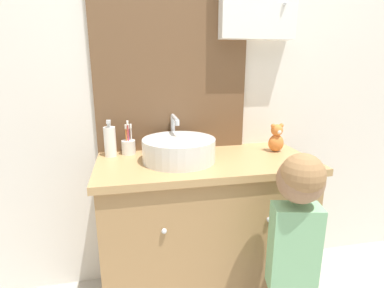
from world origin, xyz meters
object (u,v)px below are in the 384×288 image
toothbrush_holder (128,146)px  soap_dispenser (110,141)px  child_figure (295,234)px  teddy_bear (276,138)px  sink_basin (179,149)px

toothbrush_holder → soap_dispenser: bearing=-166.5°
soap_dispenser → toothbrush_holder: bearing=13.5°
child_figure → teddy_bear: (0.14, 0.49, 0.28)m
soap_dispenser → child_figure: size_ratio=0.20×
toothbrush_holder → soap_dispenser: (-0.09, -0.02, 0.04)m
teddy_bear → toothbrush_holder: bearing=171.9°
soap_dispenser → teddy_bear: 0.90m
teddy_bear → sink_basin: bearing=-174.6°
sink_basin → toothbrush_holder: size_ratio=2.24×
child_figure → teddy_bear: 0.58m
sink_basin → child_figure: bearing=-46.8°
sink_basin → child_figure: size_ratio=0.43×
sink_basin → toothbrush_holder: 0.30m
sink_basin → soap_dispenser: 0.37m
soap_dispenser → child_figure: (0.75, -0.58, -0.29)m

